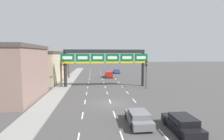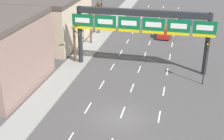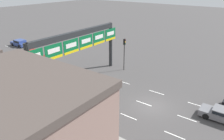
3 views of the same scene
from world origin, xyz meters
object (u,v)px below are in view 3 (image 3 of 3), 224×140
(suv_red, at_px, (33,54))
(car_blue, at_px, (20,43))
(tree_bare_closest, at_px, (26,81))
(sign_gantry, at_px, (77,43))
(car_grey, at_px, (222,114))
(traffic_light_near_gantry, at_px, (124,48))

(suv_red, bearing_deg, car_blue, 71.13)
(tree_bare_closest, bearing_deg, sign_gantry, -0.46)
(car_blue, bearing_deg, suv_red, -108.87)
(car_blue, height_order, tree_bare_closest, tree_bare_closest)
(car_grey, height_order, traffic_light_near_gantry, traffic_light_near_gantry)
(suv_red, xyz_separation_m, tree_bare_closest, (-9.91, -13.25, 2.14))
(traffic_light_near_gantry, xyz_separation_m, tree_bare_closest, (-15.24, 2.79, -0.54))
(car_blue, xyz_separation_m, traffic_light_near_gantry, (2.04, -25.68, 2.83))
(suv_red, distance_m, tree_bare_closest, 16.68)
(sign_gantry, distance_m, suv_red, 14.21)
(suv_red, height_order, car_grey, suv_red)
(sign_gantry, bearing_deg, car_blue, 77.31)
(car_blue, xyz_separation_m, suv_red, (-3.29, -9.64, 0.14))
(sign_gantry, distance_m, tree_bare_closest, 8.40)
(suv_red, bearing_deg, tree_bare_closest, -126.79)
(sign_gantry, bearing_deg, car_grey, -84.25)
(sign_gantry, height_order, traffic_light_near_gantry, sign_gantry)
(sign_gantry, xyz_separation_m, tree_bare_closest, (-8.03, 0.06, -2.45))
(suv_red, xyz_separation_m, car_grey, (-0.04, -31.48, -0.19))
(car_grey, bearing_deg, tree_bare_closest, 118.42)
(car_blue, relative_size, car_grey, 1.04)
(suv_red, bearing_deg, traffic_light_near_gantry, -71.61)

